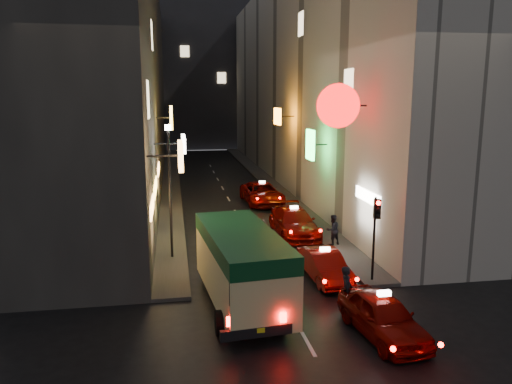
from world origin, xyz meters
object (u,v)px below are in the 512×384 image
minibus (241,259)px  traffic_light (376,221)px  pedestrian_crossing (347,287)px  taxi_near (383,313)px  lamp_post (170,182)px

minibus → traffic_light: bearing=12.6°
traffic_light → pedestrian_crossing: bearing=-130.0°
pedestrian_crossing → traffic_light: (2.05, 2.44, 1.71)m
minibus → pedestrian_crossing: size_ratio=3.50×
traffic_light → minibus: bearing=-167.4°
taxi_near → minibus: bearing=143.7°
traffic_light → lamp_post: lamp_post is taller
traffic_light → lamp_post: size_ratio=0.56×
minibus → traffic_light: traffic_light is taller
lamp_post → pedestrian_crossing: bearing=-48.6°
taxi_near → pedestrian_crossing: (-0.56, 1.90, 0.18)m
taxi_near → lamp_post: 11.50m
pedestrian_crossing → lamp_post: (-6.15, 6.97, 2.74)m
pedestrian_crossing → traffic_light: traffic_light is taller
pedestrian_crossing → traffic_light: size_ratio=0.56×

